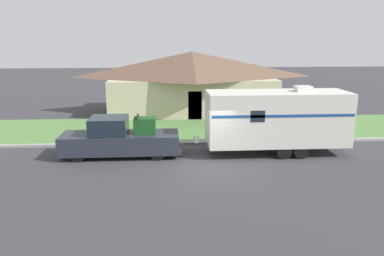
# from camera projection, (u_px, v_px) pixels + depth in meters

# --- Properties ---
(ground_plane) EXTENTS (120.00, 120.00, 0.00)m
(ground_plane) POSITION_uv_depth(u_px,v_px,m) (209.00, 166.00, 17.61)
(ground_plane) COLOR #38383D
(curb_strip) EXTENTS (80.00, 0.30, 0.14)m
(curb_strip) POSITION_uv_depth(u_px,v_px,m) (202.00, 143.00, 21.23)
(curb_strip) COLOR #999993
(curb_strip) RESTS_ON ground_plane
(lawn_strip) EXTENTS (80.00, 7.00, 0.03)m
(lawn_strip) POSITION_uv_depth(u_px,v_px,m) (197.00, 128.00, 24.78)
(lawn_strip) COLOR #568442
(lawn_strip) RESTS_ON ground_plane
(house_across_street) EXTENTS (13.76, 7.04, 4.80)m
(house_across_street) POSITION_uv_depth(u_px,v_px,m) (192.00, 81.00, 30.04)
(house_across_street) COLOR beige
(house_across_street) RESTS_ON ground_plane
(pickup_truck) EXTENTS (5.98, 1.91, 2.09)m
(pickup_truck) POSITION_uv_depth(u_px,v_px,m) (120.00, 139.00, 18.85)
(pickup_truck) COLOR black
(pickup_truck) RESTS_ON ground_plane
(travel_trailer) EXTENTS (8.39, 2.38, 3.49)m
(travel_trailer) POSITION_uv_depth(u_px,v_px,m) (277.00, 118.00, 19.16)
(travel_trailer) COLOR black
(travel_trailer) RESTS_ON ground_plane
(mailbox) EXTENTS (0.48, 0.20, 1.22)m
(mailbox) POSITION_uv_depth(u_px,v_px,m) (307.00, 123.00, 22.16)
(mailbox) COLOR brown
(mailbox) RESTS_ON ground_plane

